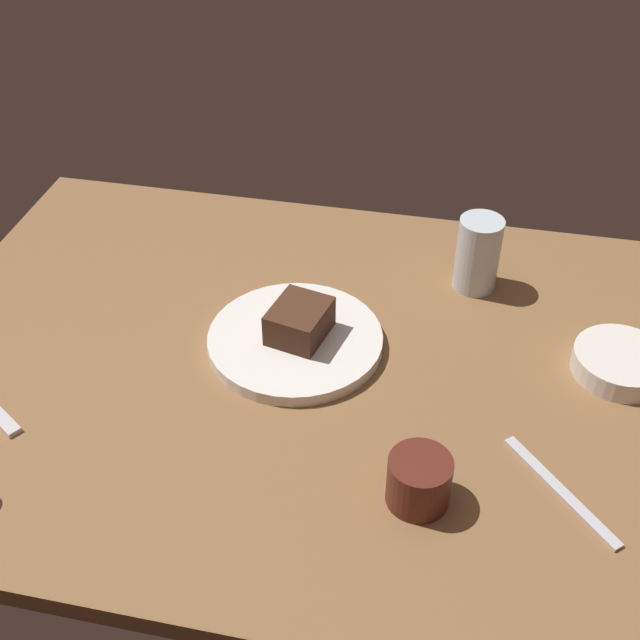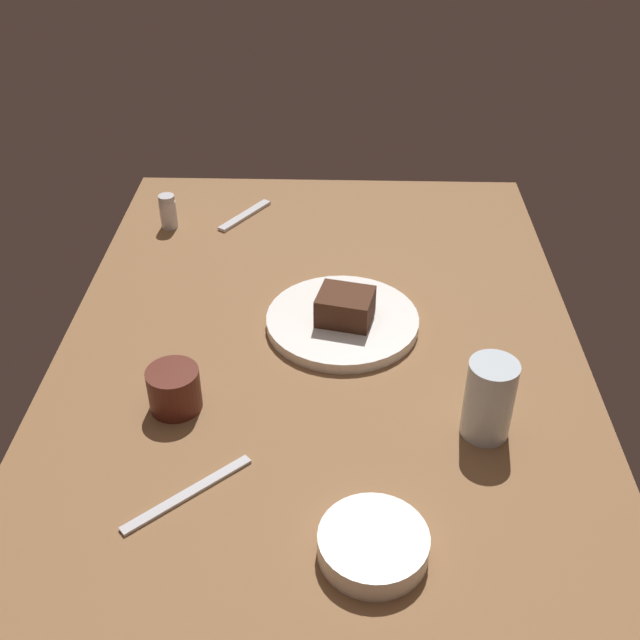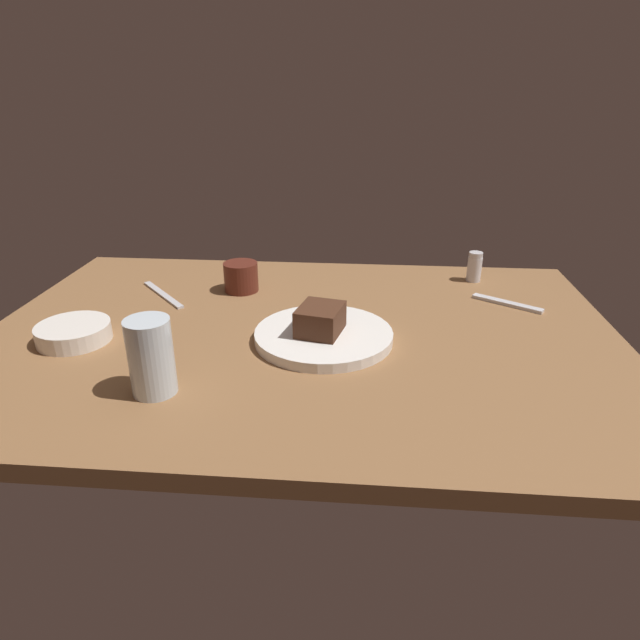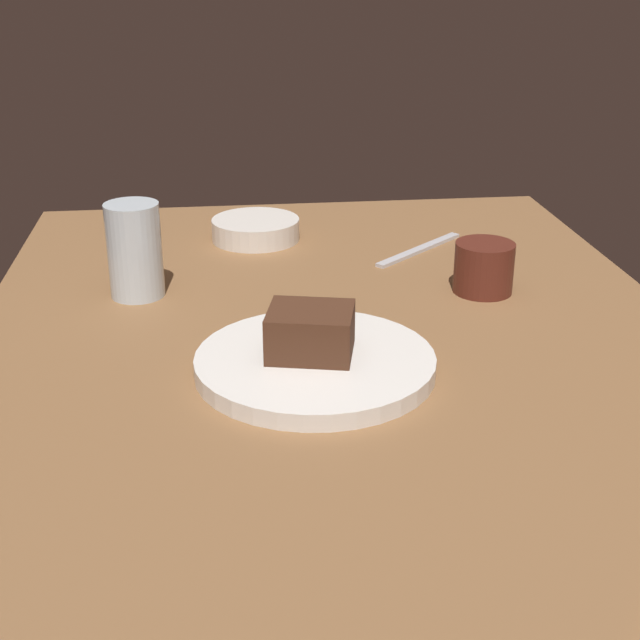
{
  "view_description": "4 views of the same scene",
  "coord_description": "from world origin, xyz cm",
  "px_view_note": "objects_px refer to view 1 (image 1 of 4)",
  "views": [
    {
      "loc": [
        -17.34,
        83.49,
        81.27
      ],
      "look_at": [
        1.38,
        -5.52,
        6.7
      ],
      "focal_mm": 46.03,
      "sensor_mm": 36.0,
      "label": 1
    },
    {
      "loc": [
        -98.49,
        -2.97,
        78.9
      ],
      "look_at": [
        -0.81,
        0.05,
        8.07
      ],
      "focal_mm": 43.14,
      "sensor_mm": 36.0,
      "label": 2
    },
    {
      "loc": [
        11.64,
        -94.0,
        47.43
      ],
      "look_at": [
        3.97,
        -3.84,
        7.22
      ],
      "focal_mm": 30.89,
      "sensor_mm": 36.0,
      "label": 3
    },
    {
      "loc": [
        87.59,
        -12.7,
        44.83
      ],
      "look_at": [
        3.62,
        -2.87,
        8.47
      ],
      "focal_mm": 49.76,
      "sensor_mm": 36.0,
      "label": 4
    }
  ],
  "objects_px": {
    "side_bowl": "(620,363)",
    "butter_knife": "(560,490)",
    "chocolate_cake_slice": "(299,321)",
    "water_glass": "(478,254)",
    "dessert_plate": "(295,340)",
    "coffee_cup": "(419,481)"
  },
  "relations": [
    {
      "from": "chocolate_cake_slice",
      "to": "dessert_plate",
      "type": "bearing_deg",
      "value": 34.57
    },
    {
      "from": "dessert_plate",
      "to": "chocolate_cake_slice",
      "type": "distance_m",
      "value": 0.03
    },
    {
      "from": "water_glass",
      "to": "coffee_cup",
      "type": "height_order",
      "value": "water_glass"
    },
    {
      "from": "water_glass",
      "to": "dessert_plate",
      "type": "bearing_deg",
      "value": 39.42
    },
    {
      "from": "chocolate_cake_slice",
      "to": "coffee_cup",
      "type": "relative_size",
      "value": 1.15
    },
    {
      "from": "chocolate_cake_slice",
      "to": "water_glass",
      "type": "relative_size",
      "value": 0.73
    },
    {
      "from": "butter_knife",
      "to": "side_bowl",
      "type": "bearing_deg",
      "value": 118.65
    },
    {
      "from": "butter_knife",
      "to": "water_glass",
      "type": "bearing_deg",
      "value": 156.12
    },
    {
      "from": "chocolate_cake_slice",
      "to": "water_glass",
      "type": "xyz_separation_m",
      "value": [
        -0.24,
        -0.2,
        0.02
      ]
    },
    {
      "from": "coffee_cup",
      "to": "side_bowl",
      "type": "bearing_deg",
      "value": -131.78
    },
    {
      "from": "side_bowl",
      "to": "butter_knife",
      "type": "bearing_deg",
      "value": 70.54
    },
    {
      "from": "chocolate_cake_slice",
      "to": "water_glass",
      "type": "bearing_deg",
      "value": -140.47
    },
    {
      "from": "coffee_cup",
      "to": "butter_knife",
      "type": "relative_size",
      "value": 0.4
    },
    {
      "from": "chocolate_cake_slice",
      "to": "side_bowl",
      "type": "bearing_deg",
      "value": -175.5
    },
    {
      "from": "dessert_plate",
      "to": "butter_knife",
      "type": "distance_m",
      "value": 0.42
    },
    {
      "from": "dessert_plate",
      "to": "water_glass",
      "type": "distance_m",
      "value": 0.32
    },
    {
      "from": "side_bowl",
      "to": "water_glass",
      "type": "bearing_deg",
      "value": -37.3
    },
    {
      "from": "dessert_plate",
      "to": "side_bowl",
      "type": "xyz_separation_m",
      "value": [
        -0.45,
        -0.04,
        0.01
      ]
    },
    {
      "from": "chocolate_cake_slice",
      "to": "butter_knife",
      "type": "distance_m",
      "value": 0.42
    },
    {
      "from": "dessert_plate",
      "to": "side_bowl",
      "type": "relative_size",
      "value": 1.92
    },
    {
      "from": "side_bowl",
      "to": "coffee_cup",
      "type": "xyz_separation_m",
      "value": [
        0.25,
        0.28,
        0.02
      ]
    },
    {
      "from": "chocolate_cake_slice",
      "to": "butter_knife",
      "type": "bearing_deg",
      "value": 151.49
    }
  ]
}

